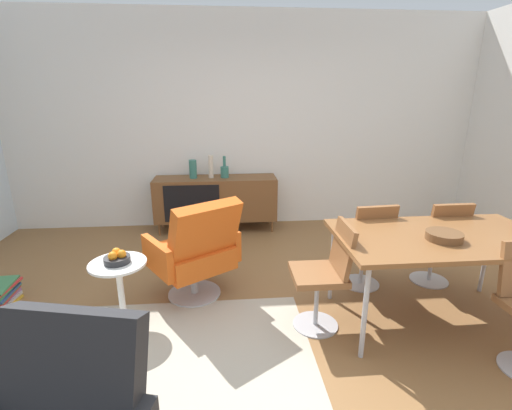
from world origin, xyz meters
The scene contains 15 objects.
ground_plane centered at (0.00, 0.00, 0.00)m, with size 8.32×8.32×0.00m, color olive.
wall_back centered at (0.00, 2.60, 1.40)m, with size 6.80×0.12×2.80m, color white.
sideboard centered at (-0.43, 2.30, 0.44)m, with size 1.60×0.45×0.72m.
vase_cobalt centered at (-0.48, 2.30, 0.87)m, with size 0.06×0.06×0.30m.
vase_sculptural_dark centered at (-0.71, 2.30, 0.84)m, with size 0.10×0.10×0.24m.
vase_ceramic_small centered at (-0.30, 2.30, 0.81)m, with size 0.11×0.11×0.28m.
dining_table centered at (1.34, 0.04, 0.70)m, with size 1.60×0.90×0.74m.
wooden_bowl_on_table centered at (1.30, -0.06, 0.77)m, with size 0.26×0.26×0.06m, color brown.
dining_chair_near_window centered at (0.45, 0.04, 0.47)m, with size 0.43×0.40×0.86m.
dining_chair_back_right centered at (1.69, 0.60, 0.47)m, with size 0.41×0.43×0.86m.
dining_chair_back_left centered at (0.99, 0.60, 0.47)m, with size 0.43×0.45×0.86m.
lounge_chair_red centered at (-0.57, 0.55, 0.47)m, with size 0.90×0.89×0.95m.
side_table_round centered at (-1.15, 0.24, 0.32)m, with size 0.44×0.44×0.52m.
fruit_bowl centered at (-1.15, 0.24, 0.56)m, with size 0.20×0.20×0.11m.
area_rug centered at (-0.81, -0.39, 0.00)m, with size 2.20×1.70×0.01m, color #B7AD99.
Camera 1 is at (-0.31, -2.45, 1.78)m, focal length 25.79 mm.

